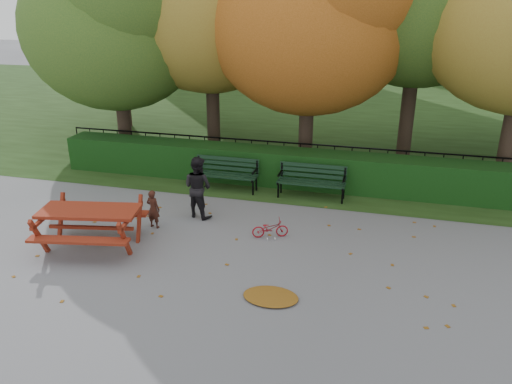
% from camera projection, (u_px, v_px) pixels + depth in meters
% --- Properties ---
extents(ground, '(90.00, 90.00, 0.00)m').
position_uv_depth(ground, '(231.00, 256.00, 10.37)').
color(ground, slate).
rests_on(ground, ground).
extents(grass_strip, '(90.00, 90.00, 0.00)m').
position_uv_depth(grass_strip, '(322.00, 113.00, 22.96)').
color(grass_strip, '#1C3210').
rests_on(grass_strip, ground).
extents(hedge, '(13.00, 0.90, 1.00)m').
position_uv_depth(hedge, '(278.00, 167.00, 14.24)').
color(hedge, black).
rests_on(hedge, ground).
extents(iron_fence, '(14.00, 0.04, 1.02)m').
position_uv_depth(iron_fence, '(284.00, 157.00, 14.94)').
color(iron_fence, black).
rests_on(iron_fence, ground).
extents(tree_a, '(5.88, 5.60, 7.48)m').
position_uv_depth(tree_a, '(119.00, 15.00, 14.95)').
color(tree_a, '#30201B').
rests_on(tree_a, ground).
extents(tree_c, '(6.30, 6.00, 8.00)m').
position_uv_depth(tree_c, '(321.00, 4.00, 13.76)').
color(tree_c, '#30201B').
rests_on(tree_c, ground).
extents(bench_left, '(1.80, 0.57, 0.88)m').
position_uv_depth(bench_left, '(226.00, 171.00, 13.82)').
color(bench_left, black).
rests_on(bench_left, ground).
extents(bench_right, '(1.80, 0.57, 0.88)m').
position_uv_depth(bench_right, '(312.00, 179.00, 13.25)').
color(bench_right, black).
rests_on(bench_right, ground).
extents(picnic_table, '(2.33, 2.01, 1.00)m').
position_uv_depth(picnic_table, '(90.00, 218.00, 10.53)').
color(picnic_table, maroon).
rests_on(picnic_table, ground).
extents(leaf_pile, '(1.11, 0.85, 0.07)m').
position_uv_depth(leaf_pile, '(271.00, 296.00, 8.93)').
color(leaf_pile, '#663C0D').
rests_on(leaf_pile, ground).
extents(leaf_scatter, '(9.00, 5.70, 0.01)m').
position_uv_depth(leaf_scatter, '(235.00, 250.00, 10.64)').
color(leaf_scatter, '#663C0D').
rests_on(leaf_scatter, ground).
extents(child, '(0.37, 0.27, 0.92)m').
position_uv_depth(child, '(153.00, 209.00, 11.52)').
color(child, '#391A12').
rests_on(child, ground).
extents(adult, '(0.88, 0.78, 1.52)m').
position_uv_depth(adult, '(198.00, 187.00, 12.00)').
color(adult, black).
rests_on(adult, ground).
extents(bicycle, '(0.86, 0.56, 0.43)m').
position_uv_depth(bicycle, '(270.00, 228.00, 11.13)').
color(bicycle, maroon).
rests_on(bicycle, ground).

